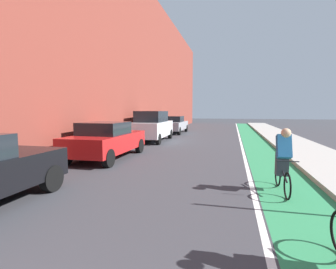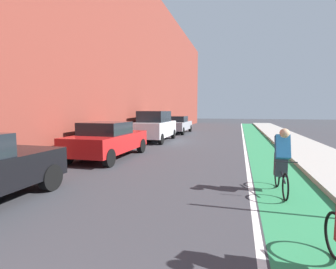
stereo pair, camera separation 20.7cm
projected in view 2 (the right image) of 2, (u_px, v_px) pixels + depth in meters
name	position (u px, v px, depth m)	size (l,w,h in m)	color
ground_plane	(205.00, 140.00, 16.75)	(96.33, 96.33, 0.00)	#38383D
bike_lane_paint	(257.00, 139.00, 17.73)	(1.60, 43.79, 0.00)	#2D8451
lane_divider_stripe	(243.00, 138.00, 17.98)	(0.12, 43.79, 0.00)	white
sidewalk_right	(288.00, 139.00, 17.16)	(2.53, 43.79, 0.14)	#A8A59E
building_facade_left	(135.00, 64.00, 19.77)	(3.00, 43.79, 11.41)	brown
parked_sedan_red	(108.00, 140.00, 10.45)	(2.02, 4.33, 1.53)	red
parked_suv_white	(155.00, 126.00, 16.33)	(2.00, 4.52, 1.98)	silver
parked_sedan_silver	(178.00, 124.00, 22.21)	(1.92, 4.62, 1.53)	#9EA0A8
cyclist_mid	(282.00, 160.00, 5.96)	(0.48, 1.67, 1.59)	black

